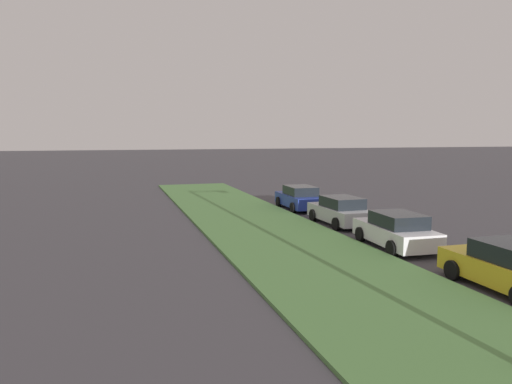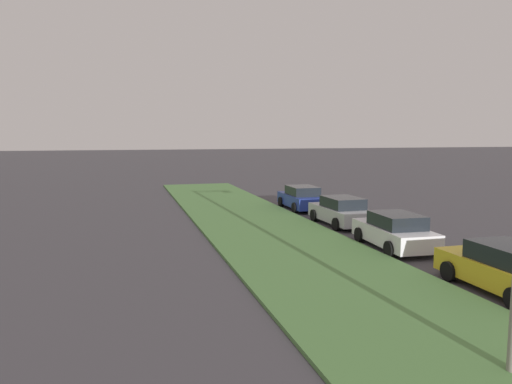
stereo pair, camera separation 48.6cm
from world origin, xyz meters
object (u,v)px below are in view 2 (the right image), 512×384
Objects in this scene: parked_car_white at (395,231)px; parked_car_blue at (302,198)px; parked_car_yellow at (507,269)px; parked_car_silver at (341,211)px.

parked_car_white is 1.01× the size of parked_car_blue.
parked_car_yellow is 11.06m from parked_car_silver.
parked_car_silver is (5.28, -0.15, 0.00)m from parked_car_white.
parked_car_yellow is 5.78m from parked_car_white.
parked_car_white is at bearing -179.39° from parked_car_blue.
parked_car_white is (5.78, 0.15, 0.00)m from parked_car_yellow.
parked_car_white is at bearing 2.04° from parked_car_yellow.
parked_car_yellow is at bearing -175.34° from parked_car_white.
parked_car_blue is (16.52, 0.07, 0.00)m from parked_car_yellow.
parked_car_white is at bearing 177.34° from parked_car_silver.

